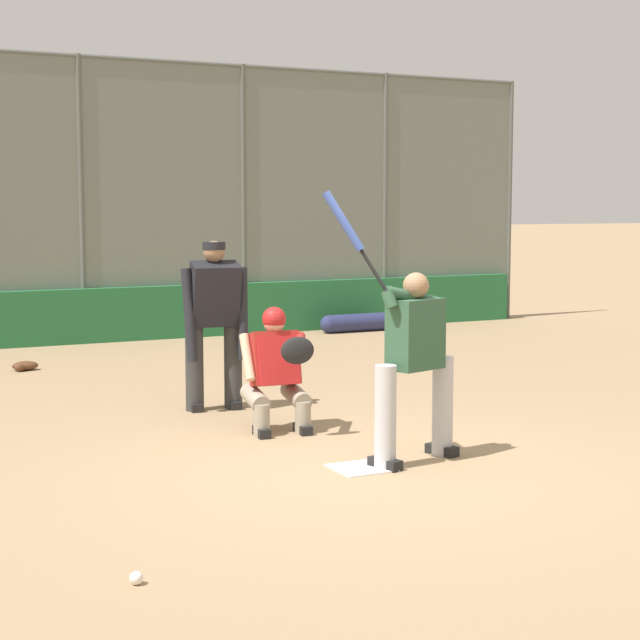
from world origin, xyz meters
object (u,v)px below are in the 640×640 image
batter_at_plate (414,359)px  baseball_loose (136,578)px  equipment_bag_dugout_side (356,323)px  catcher_behind_plate (277,368)px  umpire_home (214,320)px  fielding_glove_on_dirt (25,366)px

batter_at_plate → baseball_loose: bearing=15.0°
baseball_loose → equipment_bag_dugout_side: equipment_bag_dugout_side is taller
batter_at_plate → catcher_behind_plate: bearing=-88.2°
umpire_home → catcher_behind_plate: bearing=103.8°
equipment_bag_dugout_side → batter_at_plate: bearing=64.4°
fielding_glove_on_dirt → baseball_loose: (0.96, 7.80, -0.02)m
catcher_behind_plate → fielding_glove_on_dirt: bearing=-67.5°
batter_at_plate → catcher_behind_plate: batter_at_plate is taller
catcher_behind_plate → baseball_loose: (2.28, 3.19, -0.54)m
catcher_behind_plate → baseball_loose: bearing=61.1°
umpire_home → batter_at_plate: bearing=110.5°
batter_at_plate → fielding_glove_on_dirt: batter_at_plate is taller
equipment_bag_dugout_side → fielding_glove_on_dirt: bearing=17.0°
baseball_loose → umpire_home: bearing=-116.0°
umpire_home → fielding_glove_on_dirt: 3.71m
umpire_home → equipment_bag_dugout_side: (-4.38, -5.11, -0.76)m
batter_at_plate → equipment_bag_dugout_side: bearing=-132.0°
catcher_behind_plate → umpire_home: bearing=-77.1°
baseball_loose → equipment_bag_dugout_side: bearing=-124.5°
umpire_home → baseball_loose: (2.14, 4.39, -0.86)m
catcher_behind_plate → umpire_home: 1.25m
batter_at_plate → baseball_loose: size_ratio=28.85×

